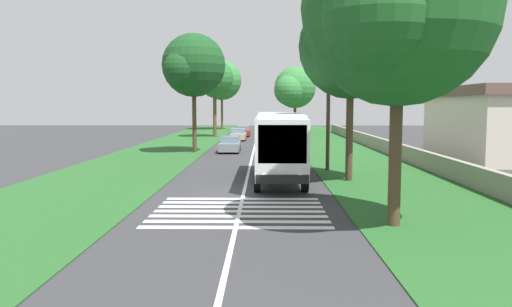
% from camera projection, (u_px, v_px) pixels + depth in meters
% --- Properties ---
extents(ground, '(160.00, 160.00, 0.00)m').
position_uv_depth(ground, '(244.00, 192.00, 24.89)').
color(ground, '#333335').
extents(grass_verge_left, '(120.00, 8.00, 0.04)m').
position_uv_depth(grass_verge_left, '(146.00, 159.00, 39.95)').
color(grass_verge_left, '#235623').
rests_on(grass_verge_left, ground).
extents(grass_verge_right, '(120.00, 8.00, 0.04)m').
position_uv_depth(grass_verge_right, '(357.00, 159.00, 39.69)').
color(grass_verge_right, '#235623').
rests_on(grass_verge_right, ground).
extents(centre_line, '(110.00, 0.16, 0.01)m').
position_uv_depth(centre_line, '(252.00, 159.00, 39.82)').
color(centre_line, silver).
rests_on(centre_line, ground).
extents(coach_bus, '(11.16, 2.62, 3.73)m').
position_uv_depth(coach_bus, '(279.00, 142.00, 28.55)').
color(coach_bus, white).
rests_on(coach_bus, ground).
extents(zebra_crossing, '(5.85, 6.80, 0.01)m').
position_uv_depth(zebra_crossing, '(239.00, 211.00, 20.37)').
color(zebra_crossing, silver).
rests_on(zebra_crossing, ground).
extents(trailing_car_0, '(4.30, 1.78, 1.43)m').
position_uv_depth(trailing_car_0, '(230.00, 145.00, 45.63)').
color(trailing_car_0, gray).
rests_on(trailing_car_0, ground).
extents(trailing_car_1, '(4.30, 1.78, 1.43)m').
position_uv_depth(trailing_car_1, '(270.00, 140.00, 51.28)').
color(trailing_car_1, gold).
rests_on(trailing_car_1, ground).
extents(trailing_car_2, '(4.30, 1.78, 1.43)m').
position_uv_depth(trailing_car_2, '(238.00, 135.00, 60.68)').
color(trailing_car_2, '#B7A893').
rests_on(trailing_car_2, ground).
extents(trailing_car_3, '(4.30, 1.78, 1.43)m').
position_uv_depth(trailing_car_3, '(243.00, 131.00, 68.16)').
color(trailing_car_3, '#B21E1E').
rests_on(trailing_car_3, ground).
extents(trailing_minibus_0, '(6.00, 2.14, 2.53)m').
position_uv_depth(trailing_minibus_0, '(271.00, 123.00, 77.02)').
color(trailing_minibus_0, '#BFB299').
rests_on(trailing_minibus_0, ground).
extents(roadside_tree_left_0, '(5.75, 4.88, 10.10)m').
position_uv_depth(roadside_tree_left_0, '(213.00, 79.00, 66.31)').
color(roadside_tree_left_0, brown).
rests_on(roadside_tree_left_0, grass_verge_left).
extents(roadside_tree_left_1, '(6.53, 5.51, 10.35)m').
position_uv_depth(roadside_tree_left_1, '(193.00, 67.00, 44.76)').
color(roadside_tree_left_1, '#4C3826').
rests_on(roadside_tree_left_1, grass_verge_left).
extents(roadside_tree_left_2, '(8.52, 6.84, 11.63)m').
position_uv_depth(roadside_tree_left_2, '(220.00, 82.00, 86.91)').
color(roadside_tree_left_2, brown).
rests_on(roadside_tree_left_2, grass_verge_left).
extents(roadside_tree_right_0, '(7.07, 5.67, 10.14)m').
position_uv_depth(roadside_tree_right_0, '(348.00, 50.00, 27.84)').
color(roadside_tree_right_0, '#4C3826').
rests_on(roadside_tree_right_0, grass_verge_right).
extents(roadside_tree_right_1, '(7.65, 6.22, 9.78)m').
position_uv_depth(roadside_tree_right_1, '(294.00, 89.00, 75.93)').
color(roadside_tree_right_1, '#4C3826').
rests_on(roadside_tree_right_1, grass_verge_right).
extents(roadside_tree_right_2, '(7.45, 6.59, 10.69)m').
position_uv_depth(roadside_tree_right_2, '(394.00, 13.00, 17.30)').
color(roadside_tree_right_2, '#4C3826').
rests_on(roadside_tree_right_2, grass_verge_right).
extents(utility_pole, '(0.24, 1.40, 7.71)m').
position_uv_depth(utility_pole, '(328.00, 108.00, 32.61)').
color(utility_pole, '#473828').
rests_on(utility_pole, grass_verge_right).
extents(roadside_wall, '(70.00, 0.40, 1.14)m').
position_uv_depth(roadside_wall, '(386.00, 146.00, 44.56)').
color(roadside_wall, gray).
rests_on(roadside_wall, grass_verge_right).
extents(roadside_building, '(13.71, 7.64, 5.61)m').
position_uv_depth(roadside_building, '(496.00, 122.00, 39.63)').
color(roadside_building, beige).
rests_on(roadside_building, ground).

